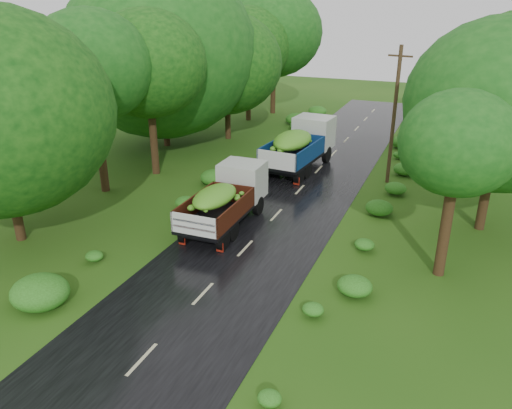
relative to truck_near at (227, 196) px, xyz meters
The scene contains 9 objects.
ground 10.35m from the truck_near, 79.68° to the right, with size 120.00×120.00×0.00m, color #1E4B10.
road 5.59m from the truck_near, 70.12° to the right, with size 6.50×80.00×0.02m, color black.
road_lines 4.70m from the truck_near, 65.76° to the right, with size 0.12×69.60×0.00m.
truck_near is the anchor object (origin of this frame).
truck_far 9.87m from the truck_near, 86.25° to the left, with size 3.10×7.28×2.98m.
utility_pole 11.49m from the truck_near, 55.55° to the left, with size 1.38×0.45×7.99m.
trees_left 14.51m from the truck_near, 128.23° to the left, with size 8.05×34.65×9.36m.
trees_right 16.89m from the truck_near, 45.21° to the left, with size 6.37×29.26×8.03m.
shrubs 4.48m from the truck_near, 64.93° to the left, with size 11.90×44.00×0.70m.
Camera 1 is at (7.96, -10.11, 10.29)m, focal length 35.00 mm.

